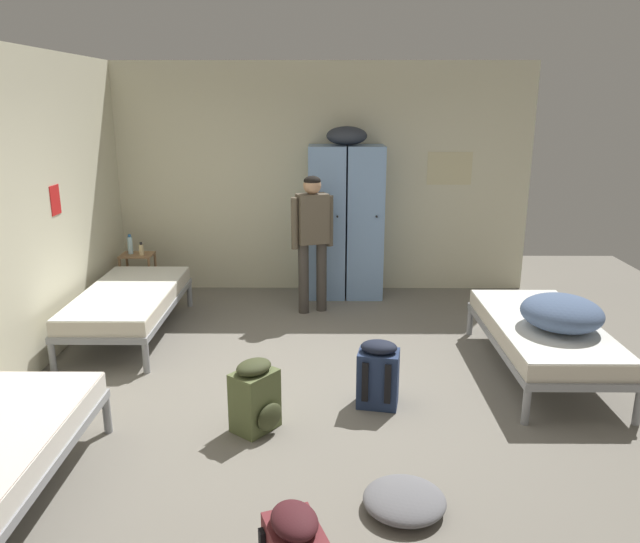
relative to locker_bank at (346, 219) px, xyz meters
The scene contains 13 objects.
ground_plane 2.77m from the locker_bank, 96.61° to the right, with size 9.14×9.14×0.00m, color slate.
room_backdrop 2.08m from the locker_bank, 143.71° to the right, with size 5.18×5.78×2.82m.
locker_bank is the anchor object (origin of this frame).
shelf_unit 2.61m from the locker_bank, behind, with size 0.38×0.30×0.57m.
bed_right 2.88m from the locker_bank, 53.32° to the right, with size 0.90×1.90×0.49m.
bed_left_rear 2.73m from the locker_bank, 148.84° to the right, with size 0.90×1.90×0.49m.
bedding_heap 3.02m from the locker_bank, 54.27° to the right, with size 0.67×0.72×0.28m.
person_traveler 0.74m from the locker_bank, 122.14° to the right, with size 0.47×0.31×1.57m.
water_bottle 2.63m from the locker_bank, behind, with size 0.06×0.06×0.24m.
lotion_bottle 2.49m from the locker_bank, behind, with size 0.06×0.06×0.16m.
backpack_navy 2.96m from the locker_bank, 86.59° to the right, with size 0.36×0.37×0.55m.
backpack_olive 3.43m from the locker_bank, 103.21° to the right, with size 0.42×0.41×0.55m.
clothes_pile_grey 4.29m from the locker_bank, 86.99° to the right, with size 0.50×0.49×0.13m.
Camera 1 is at (0.03, -4.76, 2.38)m, focal length 34.30 mm.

